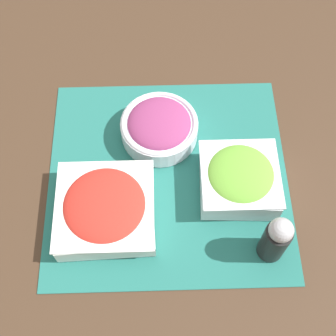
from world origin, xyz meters
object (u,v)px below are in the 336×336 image
object	(u,v)px
onion_bowl	(159,127)
lettuce_bowl	(239,178)
tomato_bowl	(105,208)
pepper_shaker	(276,239)

from	to	relation	value
onion_bowl	lettuce_bowl	bearing A→B (deg)	-39.52
tomato_bowl	lettuce_bowl	size ratio (longest dim) A/B	1.22
onion_bowl	pepper_shaker	bearing A→B (deg)	-52.49
onion_bowl	pepper_shaker	size ratio (longest dim) A/B	1.27
tomato_bowl	pepper_shaker	world-z (taller)	pepper_shaker
lettuce_bowl	onion_bowl	xyz separation A→B (m)	(-0.14, 0.12, -0.00)
lettuce_bowl	pepper_shaker	xyz separation A→B (m)	(0.04, -0.13, 0.03)
pepper_shaker	tomato_bowl	bearing A→B (deg)	165.03
tomato_bowl	lettuce_bowl	xyz separation A→B (m)	(0.24, 0.05, 0.01)
tomato_bowl	pepper_shaker	distance (m)	0.30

